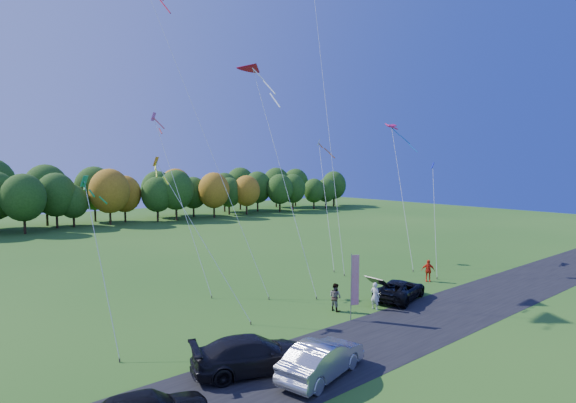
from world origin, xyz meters
TOP-DOWN VIEW (x-y plane):
  - ground at (0.00, 0.00)m, footprint 160.00×160.00m
  - asphalt_strip at (0.00, -4.00)m, footprint 90.00×6.00m
  - tree_line at (0.00, 55.00)m, footprint 116.00×12.00m
  - black_suv at (5.35, -0.25)m, footprint 5.60×3.66m
  - silver_sedan at (-7.27, -5.30)m, footprint 5.34×2.96m
  - dark_truck_a at (-9.44, -2.87)m, footprint 6.19×4.06m
  - person_tailgate_a at (2.21, -0.56)m, footprint 0.53×0.73m
  - person_tailgate_b at (-0.06, 0.95)m, footprint 0.72×0.92m
  - person_east at (11.36, 1.38)m, footprint 1.01×1.13m
  - feather_flag at (-0.46, -1.07)m, footprint 0.52×0.27m
  - kite_delta_blue at (-4.40, 11.18)m, footprint 6.25×12.01m
  - kite_parafoil_orange at (10.42, 12.76)m, footprint 8.29×12.07m
  - kite_delta_red at (0.54, 8.42)m, footprint 2.49×8.63m
  - kite_parafoil_rainbow at (15.87, 7.54)m, footprint 6.87×7.30m
  - kite_diamond_yellow at (-7.54, 5.46)m, footprint 3.70×6.81m
  - kite_diamond_green at (-13.99, 5.00)m, footprint 1.05×5.31m
  - kite_diamond_white at (9.67, 11.91)m, footprint 4.84×7.22m
  - kite_diamond_pink at (-5.63, 12.20)m, footprint 1.75×7.69m
  - kite_diamond_blue_low at (14.13, 2.63)m, footprint 3.61×3.20m

SIDE VIEW (x-z plane):
  - ground at x=0.00m, z-range 0.00..0.00m
  - tree_line at x=0.00m, z-range -5.00..5.00m
  - asphalt_strip at x=0.00m, z-range 0.00..0.01m
  - black_suv at x=5.35m, z-range 0.00..1.43m
  - silver_sedan at x=-7.27m, z-range 0.00..1.67m
  - dark_truck_a at x=-9.44m, z-range 0.00..1.67m
  - person_tailgate_a at x=2.21m, z-range 0.00..1.84m
  - person_east at x=11.36m, z-range 0.00..1.84m
  - person_tailgate_b at x=-0.06m, z-range 0.00..1.85m
  - feather_flag at x=-0.46m, z-range 0.47..4.70m
  - kite_diamond_blue_low at x=14.13m, z-range -0.19..10.04m
  - kite_diamond_yellow at x=-7.54m, z-range -0.20..10.36m
  - kite_diamond_green at x=-13.99m, z-range 0.91..10.33m
  - kite_diamond_white at x=9.67m, z-range -0.24..12.58m
  - kite_diamond_pink at x=-5.63m, z-range -0.17..14.14m
  - kite_parafoil_rainbow at x=15.87m, z-range -0.17..14.35m
  - kite_delta_red at x=0.54m, z-range 2.43..21.56m
  - kite_delta_blue at x=-4.40m, z-range -0.53..26.16m
  - kite_parafoil_orange at x=10.42m, z-range -0.23..31.64m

